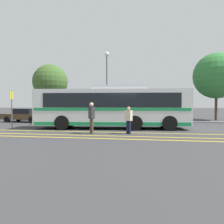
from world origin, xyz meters
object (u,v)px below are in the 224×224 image
(parked_car_0, at_px, (25,115))
(parked_car_2, at_px, (148,116))
(bus_stop_sign, at_px, (12,105))
(tree_0, at_px, (216,76))
(transit_bus, at_px, (112,106))
(pedestrian_0, at_px, (129,119))
(pedestrian_1, at_px, (92,116))
(parked_car_1, at_px, (80,115))
(street_lamp, at_px, (107,74))
(tree_1, at_px, (50,82))

(parked_car_0, distance_m, parked_car_2, 12.17)
(bus_stop_sign, distance_m, tree_0, 20.94)
(transit_bus, relative_size, bus_stop_sign, 4.12)
(pedestrian_0, height_order, tree_0, tree_0)
(parked_car_0, height_order, bus_stop_sign, bus_stop_sign)
(parked_car_0, bearing_deg, pedestrian_1, -126.15)
(parked_car_2, bearing_deg, pedestrian_1, -25.48)
(parked_car_1, bearing_deg, pedestrian_0, 40.23)
(transit_bus, xyz_separation_m, tree_0, (10.01, 10.27, 3.34))
(parked_car_2, distance_m, pedestrian_1, 8.32)
(parked_car_1, xyz_separation_m, pedestrian_1, (3.14, -7.60, 0.32))
(transit_bus, xyz_separation_m, street_lamp, (-1.76, 7.09, 3.41))
(transit_bus, xyz_separation_m, pedestrian_0, (1.45, -2.75, -0.69))
(transit_bus, bearing_deg, pedestrian_0, -158.49)
(parked_car_0, height_order, tree_0, tree_0)
(bus_stop_sign, height_order, tree_1, tree_1)
(parked_car_0, xyz_separation_m, street_lamp, (7.82, 2.69, 4.32))
(parked_car_1, height_order, parked_car_2, parked_car_1)
(parked_car_2, xyz_separation_m, tree_1, (-11.76, 4.75, 3.84))
(street_lamp, bearing_deg, tree_1, 163.17)
(transit_bus, height_order, pedestrian_0, transit_bus)
(parked_car_0, distance_m, tree_1, 6.25)
(parked_car_0, distance_m, pedestrian_1, 11.56)
(pedestrian_0, relative_size, bus_stop_sign, 0.59)
(pedestrian_0, xyz_separation_m, street_lamp, (-3.21, 9.84, 4.10))
(transit_bus, height_order, parked_car_1, transit_bus)
(transit_bus, xyz_separation_m, parked_car_0, (-9.59, 4.40, -0.91))
(parked_car_1, relative_size, bus_stop_sign, 1.49)
(pedestrian_0, distance_m, tree_1, 16.49)
(street_lamp, bearing_deg, tree_0, 15.15)
(pedestrian_0, bearing_deg, transit_bus, 151.03)
(transit_bus, distance_m, tree_1, 13.41)
(bus_stop_sign, bearing_deg, pedestrian_1, -108.66)
(parked_car_2, distance_m, street_lamp, 6.63)
(parked_car_2, distance_m, pedestrian_0, 7.42)
(transit_bus, height_order, tree_0, tree_0)
(tree_0, bearing_deg, pedestrian_1, -128.93)
(parked_car_0, bearing_deg, bus_stop_sign, -152.10)
(pedestrian_1, relative_size, street_lamp, 0.25)
(transit_bus, height_order, pedestrian_1, transit_bus)
(pedestrian_1, xyz_separation_m, tree_0, (10.75, 13.31, 3.87))
(parked_car_0, relative_size, pedestrian_0, 2.78)
(bus_stop_sign, bearing_deg, tree_0, -60.93)
(transit_bus, distance_m, tree_0, 14.73)
(street_lamp, bearing_deg, bus_stop_sign, -120.26)
(pedestrian_0, xyz_separation_m, bus_stop_sign, (-8.32, 1.07, 0.81))
(pedestrian_1, bearing_deg, parked_car_2, -66.09)
(transit_bus, bearing_deg, tree_1, 38.33)
(parked_car_0, height_order, parked_car_2, parked_car_0)
(pedestrian_0, distance_m, street_lamp, 11.13)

